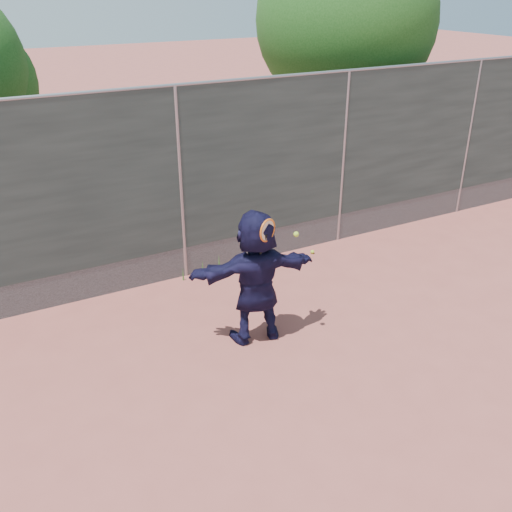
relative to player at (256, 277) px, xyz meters
name	(u,v)px	position (x,y,z in m)	size (l,w,h in m)	color
ground	(301,402)	(-0.17, -1.40, -0.90)	(80.00, 80.00, 0.00)	#9E4C42
player	(256,277)	(0.00, 0.00, 0.00)	(1.68, 0.53, 1.81)	black
ball_ground	(312,252)	(2.09, 1.80, -0.87)	(0.07, 0.07, 0.07)	#ABD22E
fence	(180,182)	(-0.17, 2.10, 0.68)	(20.00, 0.06, 3.03)	#38423D
swing_action	(270,232)	(0.08, -0.20, 0.69)	(0.54, 0.18, 0.51)	orange
tree_right	(351,25)	(4.51, 4.35, 2.59)	(3.78, 3.60, 5.39)	#382314
weed_clump	(205,267)	(0.12, 1.98, -0.77)	(0.68, 0.07, 0.30)	#387226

